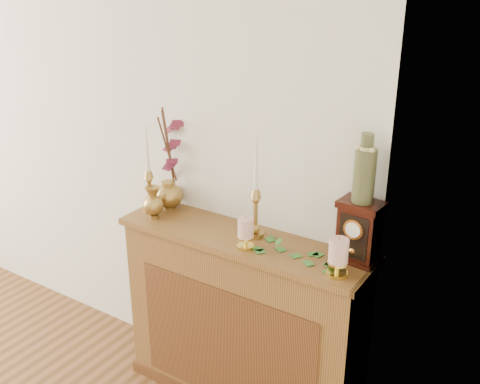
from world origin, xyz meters
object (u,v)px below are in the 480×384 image
Objects in this scene: bud_vase at (153,203)px; ginger_jar at (172,161)px; candlestick_center at (256,205)px; mantel_clock at (359,232)px; candlestick_left at (149,185)px; ceramic_vase at (365,172)px.

ginger_jar is (-0.02, 0.18, 0.16)m from bud_vase.
ginger_jar is at bearing 171.86° from candlestick_center.
bud_vase is 1.02m from mantel_clock.
ceramic_vase is at bearing 5.06° from candlestick_left.
ginger_jar is at bearing 177.99° from ceramic_vase.
mantel_clock is (1.01, 0.14, 0.05)m from bud_vase.
bud_vase is at bearing -169.29° from candlestick_center.
ginger_jar is 1.03m from mantel_clock.
ceramic_vase is at bearing -2.01° from ginger_jar.
candlestick_left is 0.17m from ginger_jar.
candlestick_left is 2.77× the size of bud_vase.
ginger_jar is at bearing 95.00° from bud_vase.
ceramic_vase reaches higher than mantel_clock.
candlestick_center reaches higher than bud_vase.
candlestick_center is 0.48m from mantel_clock.
candlestick_center is 0.56m from ginger_jar.
ginger_jar is 2.01× the size of mantel_clock.
ginger_jar reaches higher than bud_vase.
candlestick_center is at bearing -8.14° from ginger_jar.
ceramic_vase is (0.48, 0.04, 0.24)m from candlestick_center.
candlestick_left is 0.95× the size of candlestick_center.
mantel_clock is (0.48, 0.04, -0.02)m from candlestick_center.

